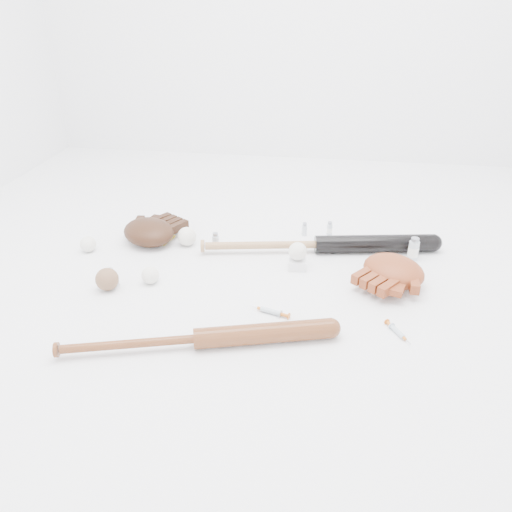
# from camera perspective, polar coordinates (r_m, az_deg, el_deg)

# --- Properties ---
(bat_dark) EXTENTS (1.01, 0.25, 0.07)m
(bat_dark) POSITION_cam_1_polar(r_m,az_deg,el_deg) (2.07, 7.08, 1.32)
(bat_dark) COLOR black
(bat_dark) RESTS_ON ground
(bat_wood) EXTENTS (0.87, 0.30, 0.06)m
(bat_wood) POSITION_cam_1_polar(r_m,az_deg,el_deg) (1.55, -6.77, -9.36)
(bat_wood) COLOR brown
(bat_wood) RESTS_ON ground
(glove_dark) EXTENTS (0.39, 0.39, 0.10)m
(glove_dark) POSITION_cam_1_polar(r_m,az_deg,el_deg) (2.18, -12.15, 2.75)
(glove_dark) COLOR #311A0D
(glove_dark) RESTS_ON ground
(glove_tan) EXTENTS (0.39, 0.39, 0.10)m
(glove_tan) POSITION_cam_1_polar(r_m,az_deg,el_deg) (1.91, 15.44, -1.58)
(glove_tan) COLOR maroon
(glove_tan) RESTS_ON ground
(trading_card) EXTENTS (0.09, 0.11, 0.01)m
(trading_card) POSITION_cam_1_polar(r_m,az_deg,el_deg) (2.21, -10.58, 1.93)
(trading_card) COLOR yellow
(trading_card) RESTS_ON ground
(pedestal) EXTENTS (0.07, 0.07, 0.04)m
(pedestal) POSITION_cam_1_polar(r_m,az_deg,el_deg) (1.96, 4.72, -0.87)
(pedestal) COLOR white
(pedestal) RESTS_ON ground
(baseball_on_pedestal) EXTENTS (0.07, 0.07, 0.07)m
(baseball_on_pedestal) POSITION_cam_1_polar(r_m,az_deg,el_deg) (1.93, 4.79, 0.54)
(baseball_on_pedestal) COLOR white
(baseball_on_pedestal) RESTS_ON pedestal
(baseball_left) EXTENTS (0.07, 0.07, 0.07)m
(baseball_left) POSITION_cam_1_polar(r_m,az_deg,el_deg) (2.18, -18.64, 1.29)
(baseball_left) COLOR white
(baseball_left) RESTS_ON ground
(baseball_upper) EXTENTS (0.08, 0.08, 0.08)m
(baseball_upper) POSITION_cam_1_polar(r_m,az_deg,el_deg) (2.13, -7.90, 2.23)
(baseball_upper) COLOR white
(baseball_upper) RESTS_ON ground
(baseball_mid) EXTENTS (0.07, 0.07, 0.07)m
(baseball_mid) POSITION_cam_1_polar(r_m,az_deg,el_deg) (1.89, -11.99, -2.17)
(baseball_mid) COLOR white
(baseball_mid) RESTS_ON ground
(baseball_aged) EXTENTS (0.08, 0.08, 0.08)m
(baseball_aged) POSITION_cam_1_polar(r_m,az_deg,el_deg) (1.88, -16.66, -2.57)
(baseball_aged) COLOR brown
(baseball_aged) RESTS_ON ground
(syringe_0) EXTENTS (0.11, 0.13, 0.02)m
(syringe_0) POSITION_cam_1_polar(r_m,az_deg,el_deg) (1.96, -15.87, -2.25)
(syringe_0) COLOR #ADBCC6
(syringe_0) RESTS_ON ground
(syringe_1) EXTENTS (0.16, 0.07, 0.02)m
(syringe_1) POSITION_cam_1_polar(r_m,az_deg,el_deg) (1.69, 1.69, -6.34)
(syringe_1) COLOR #ADBCC6
(syringe_1) RESTS_ON ground
(syringe_2) EXTENTS (0.10, 0.16, 0.02)m
(syringe_2) POSITION_cam_1_polar(r_m,az_deg,el_deg) (2.17, 10.16, 1.66)
(syringe_2) COLOR #ADBCC6
(syringe_2) RESTS_ON ground
(syringe_3) EXTENTS (0.09, 0.13, 0.02)m
(syringe_3) POSITION_cam_1_polar(r_m,az_deg,el_deg) (1.67, 15.86, -8.32)
(syringe_3) COLOR #ADBCC6
(syringe_3) RESTS_ON ground
(syringe_4) EXTENTS (0.15, 0.04, 0.02)m
(syringe_4) POSITION_cam_1_polar(r_m,az_deg,el_deg) (2.30, 18.67, 2.08)
(syringe_4) COLOR #ADBCC6
(syringe_4) RESTS_ON ground
(vial_0) EXTENTS (0.02, 0.02, 0.06)m
(vial_0) POSITION_cam_1_polar(r_m,az_deg,el_deg) (2.21, 5.56, 3.09)
(vial_0) COLOR silver
(vial_0) RESTS_ON ground
(vial_1) EXTENTS (0.02, 0.02, 0.06)m
(vial_1) POSITION_cam_1_polar(r_m,az_deg,el_deg) (2.23, 8.41, 3.17)
(vial_1) COLOR silver
(vial_1) RESTS_ON ground
(vial_2) EXTENTS (0.03, 0.03, 0.07)m
(vial_2) POSITION_cam_1_polar(r_m,az_deg,el_deg) (2.09, -4.64, 1.76)
(vial_2) COLOR silver
(vial_2) RESTS_ON ground
(vial_3) EXTENTS (0.04, 0.04, 0.10)m
(vial_3) POSITION_cam_1_polar(r_m,az_deg,el_deg) (2.09, 17.57, 0.79)
(vial_3) COLOR silver
(vial_3) RESTS_ON ground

